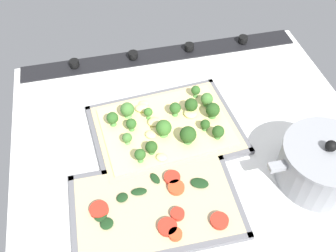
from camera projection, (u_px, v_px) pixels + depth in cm
name	position (u px, v px, depth cm)	size (l,w,h in cm)	color
ground_plane	(190.00, 141.00, 96.06)	(86.08, 73.29, 3.00)	white
stove_control_panel	(162.00, 54.00, 116.08)	(82.64, 7.00, 2.60)	black
baking_tray_front	(166.00, 130.00, 95.95)	(37.58, 29.55, 1.30)	slate
broccoli_pizza	(168.00, 125.00, 94.67)	(35.00, 26.96, 5.95)	#D3B77F
baking_tray_back	(156.00, 207.00, 81.48)	(35.73, 22.89, 1.30)	slate
veggie_pizza_back	(157.00, 206.00, 80.88)	(33.30, 20.45, 1.90)	tan
cooking_pot	(322.00, 164.00, 83.17)	(25.58, 18.74, 12.46)	gray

